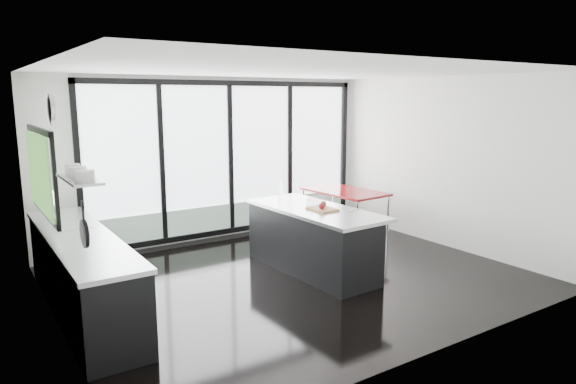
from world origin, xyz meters
TOP-DOWN VIEW (x-y plane):
  - floor at (0.00, 0.00)m, footprint 6.00×5.00m
  - ceiling at (0.00, 0.00)m, footprint 6.00×5.00m
  - wall_back at (0.27, 2.47)m, footprint 6.00×0.09m
  - wall_front at (0.00, -2.50)m, footprint 6.00×0.00m
  - wall_left at (-2.97, 0.27)m, footprint 0.26×5.00m
  - wall_right at (3.00, 0.00)m, footprint 0.00×5.00m
  - counter_cabinets at (-2.67, 0.40)m, footprint 0.69×3.24m
  - island at (0.38, 0.11)m, footprint 1.02×2.26m
  - bar_stool_near at (0.85, -0.46)m, footprint 0.52×0.52m
  - bar_stool_far at (0.67, 0.22)m, footprint 0.52×0.52m
  - red_table at (2.04, 1.40)m, footprint 0.98×1.57m

SIDE VIEW (x-z plane):
  - floor at x=0.00m, z-range 0.00..0.00m
  - bar_stool_near at x=0.85m, z-range 0.00..0.71m
  - bar_stool_far at x=0.67m, z-range 0.00..0.78m
  - red_table at x=2.04m, z-range 0.00..0.81m
  - island at x=0.38m, z-range -0.13..1.06m
  - counter_cabinets at x=-2.67m, z-range -0.22..1.14m
  - wall_back at x=0.27m, z-range -0.13..2.67m
  - wall_front at x=0.00m, z-range 0.00..2.80m
  - wall_right at x=3.00m, z-range 0.00..2.80m
  - wall_left at x=-2.97m, z-range 0.16..2.96m
  - ceiling at x=0.00m, z-range 2.80..2.80m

